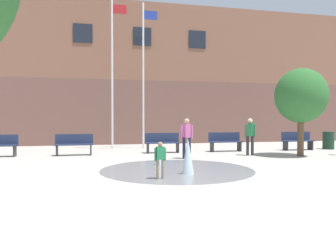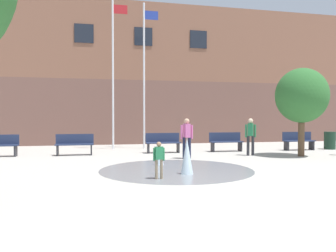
{
  "view_description": "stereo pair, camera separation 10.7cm",
  "coord_description": "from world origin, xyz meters",
  "px_view_note": "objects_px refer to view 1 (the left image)",
  "views": [
    {
      "loc": [
        -2.85,
        -5.06,
        1.61
      ],
      "look_at": [
        -0.11,
        7.16,
        1.3
      ],
      "focal_mm": 35.0,
      "sensor_mm": 36.0,
      "label": 1
    },
    {
      "loc": [
        -2.75,
        -5.09,
        1.61
      ],
      "look_at": [
        -0.11,
        7.16,
        1.3
      ],
      "focal_mm": 35.0,
      "sensor_mm": 36.0,
      "label": 2
    }
  ],
  "objects_px": {
    "adult_watching": "(250,134)",
    "teen_by_trashcan": "(187,135)",
    "park_bench_under_left_flagpole": "(74,144)",
    "flagpole_left": "(113,68)",
    "park_bench_near_trashcan": "(225,141)",
    "trash_can": "(328,140)",
    "child_with_pink_shirt": "(160,157)",
    "flagpole_right": "(144,71)",
    "park_bench_center": "(163,142)",
    "park_bench_far_right": "(297,140)",
    "street_tree_near_building": "(301,96)"
  },
  "relations": [
    {
      "from": "adult_watching",
      "to": "teen_by_trashcan",
      "type": "relative_size",
      "value": 1.0
    },
    {
      "from": "park_bench_under_left_flagpole",
      "to": "flagpole_right",
      "type": "bearing_deg",
      "value": 35.49
    },
    {
      "from": "park_bench_far_right",
      "to": "flagpole_left",
      "type": "xyz_separation_m",
      "value": [
        -9.01,
        2.46,
        3.67
      ]
    },
    {
      "from": "flagpole_left",
      "to": "park_bench_center",
      "type": "bearing_deg",
      "value": -46.46
    },
    {
      "from": "teen_by_trashcan",
      "to": "adult_watching",
      "type": "bearing_deg",
      "value": -84.61
    },
    {
      "from": "park_bench_center",
      "to": "flagpole_right",
      "type": "distance_m",
      "value": 4.25
    },
    {
      "from": "flagpole_right",
      "to": "teen_by_trashcan",
      "type": "bearing_deg",
      "value": -77.65
    },
    {
      "from": "child_with_pink_shirt",
      "to": "flagpole_right",
      "type": "relative_size",
      "value": 0.13
    },
    {
      "from": "park_bench_center",
      "to": "flagpole_right",
      "type": "height_order",
      "value": "flagpole_right"
    },
    {
      "from": "park_bench_far_right",
      "to": "child_with_pink_shirt",
      "type": "bearing_deg",
      "value": -143.26
    },
    {
      "from": "park_bench_far_right",
      "to": "trash_can",
      "type": "height_order",
      "value": "park_bench_far_right"
    },
    {
      "from": "park_bench_center",
      "to": "flagpole_left",
      "type": "relative_size",
      "value": 0.2
    },
    {
      "from": "trash_can",
      "to": "flagpole_right",
      "type": "bearing_deg",
      "value": 165.38
    },
    {
      "from": "park_bench_under_left_flagpole",
      "to": "teen_by_trashcan",
      "type": "height_order",
      "value": "teen_by_trashcan"
    },
    {
      "from": "teen_by_trashcan",
      "to": "flagpole_left",
      "type": "relative_size",
      "value": 0.2
    },
    {
      "from": "trash_can",
      "to": "street_tree_near_building",
      "type": "relative_size",
      "value": 0.24
    },
    {
      "from": "park_bench_under_left_flagpole",
      "to": "flagpole_left",
      "type": "xyz_separation_m",
      "value": [
        1.79,
        2.42,
        3.67
      ]
    },
    {
      "from": "park_bench_far_right",
      "to": "street_tree_near_building",
      "type": "xyz_separation_m",
      "value": [
        -1.48,
        -2.4,
        2.05
      ]
    },
    {
      "from": "park_bench_center",
      "to": "street_tree_near_building",
      "type": "distance_m",
      "value": 6.33
    },
    {
      "from": "adult_watching",
      "to": "flagpole_right",
      "type": "xyz_separation_m",
      "value": [
        -3.97,
        4.14,
        3.11
      ]
    },
    {
      "from": "park_bench_far_right",
      "to": "flagpole_left",
      "type": "relative_size",
      "value": 0.2
    },
    {
      "from": "park_bench_center",
      "to": "flagpole_right",
      "type": "bearing_deg",
      "value": 103.29
    },
    {
      "from": "child_with_pink_shirt",
      "to": "adult_watching",
      "type": "bearing_deg",
      "value": -145.67
    },
    {
      "from": "park_bench_center",
      "to": "street_tree_near_building",
      "type": "height_order",
      "value": "street_tree_near_building"
    },
    {
      "from": "park_bench_far_right",
      "to": "teen_by_trashcan",
      "type": "height_order",
      "value": "teen_by_trashcan"
    },
    {
      "from": "adult_watching",
      "to": "street_tree_near_building",
      "type": "distance_m",
      "value": 2.62
    },
    {
      "from": "flagpole_left",
      "to": "trash_can",
      "type": "relative_size",
      "value": 8.67
    },
    {
      "from": "park_bench_near_trashcan",
      "to": "flagpole_right",
      "type": "distance_m",
      "value": 5.57
    },
    {
      "from": "trash_can",
      "to": "child_with_pink_shirt",
      "type": "bearing_deg",
      "value": -148.4
    },
    {
      "from": "park_bench_near_trashcan",
      "to": "teen_by_trashcan",
      "type": "bearing_deg",
      "value": -138.03
    },
    {
      "from": "adult_watching",
      "to": "trash_can",
      "type": "xyz_separation_m",
      "value": [
        5.27,
        1.73,
        -0.48
      ]
    },
    {
      "from": "park_bench_center",
      "to": "park_bench_near_trashcan",
      "type": "bearing_deg",
      "value": -0.74
    },
    {
      "from": "park_bench_under_left_flagpole",
      "to": "flagpole_left",
      "type": "distance_m",
      "value": 4.74
    },
    {
      "from": "adult_watching",
      "to": "park_bench_under_left_flagpole",
      "type": "bearing_deg",
      "value": -65.89
    },
    {
      "from": "park_bench_near_trashcan",
      "to": "adult_watching",
      "type": "distance_m",
      "value": 1.94
    },
    {
      "from": "park_bench_center",
      "to": "flagpole_right",
      "type": "relative_size",
      "value": 0.21
    },
    {
      "from": "park_bench_near_trashcan",
      "to": "child_with_pink_shirt",
      "type": "height_order",
      "value": "child_with_pink_shirt"
    },
    {
      "from": "park_bench_under_left_flagpole",
      "to": "teen_by_trashcan",
      "type": "bearing_deg",
      "value": -26.6
    },
    {
      "from": "park_bench_center",
      "to": "park_bench_under_left_flagpole",
      "type": "bearing_deg",
      "value": -177.56
    },
    {
      "from": "park_bench_near_trashcan",
      "to": "adult_watching",
      "type": "height_order",
      "value": "adult_watching"
    },
    {
      "from": "teen_by_trashcan",
      "to": "flagpole_left",
      "type": "xyz_separation_m",
      "value": [
        -2.62,
        4.63,
        3.21
      ]
    },
    {
      "from": "park_bench_under_left_flagpole",
      "to": "adult_watching",
      "type": "distance_m",
      "value": 7.58
    },
    {
      "from": "adult_watching",
      "to": "street_tree_near_building",
      "type": "height_order",
      "value": "street_tree_near_building"
    },
    {
      "from": "flagpole_right",
      "to": "park_bench_near_trashcan",
      "type": "bearing_deg",
      "value": -32.42
    },
    {
      "from": "park_bench_under_left_flagpole",
      "to": "park_bench_near_trashcan",
      "type": "bearing_deg",
      "value": 1.04
    },
    {
      "from": "flagpole_left",
      "to": "flagpole_right",
      "type": "bearing_deg",
      "value": 0.0
    },
    {
      "from": "park_bench_center",
      "to": "child_with_pink_shirt",
      "type": "distance_m",
      "value": 6.51
    },
    {
      "from": "child_with_pink_shirt",
      "to": "trash_can",
      "type": "height_order",
      "value": "child_with_pink_shirt"
    },
    {
      "from": "park_bench_under_left_flagpole",
      "to": "park_bench_far_right",
      "type": "bearing_deg",
      "value": -0.21
    },
    {
      "from": "teen_by_trashcan",
      "to": "park_bench_far_right",
      "type": "bearing_deg",
      "value": -75.21
    }
  ]
}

